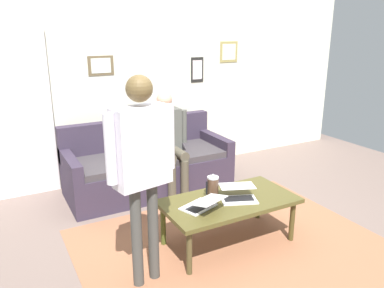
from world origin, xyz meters
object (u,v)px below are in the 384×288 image
(couch, at_px, (148,167))
(french_press, at_px, (213,187))
(coffee_table, at_px, (229,204))
(person_standing, at_px, (142,157))
(laptop_center, at_px, (202,204))
(person_seated, at_px, (168,138))
(laptop_left, at_px, (238,195))
(interior_door, at_px, (16,115))

(couch, relative_size, french_press, 8.80)
(couch, xyz_separation_m, coffee_table, (-0.19, 1.58, 0.11))
(coffee_table, bearing_deg, couch, -83.08)
(couch, distance_m, person_standing, 2.05)
(laptop_center, xyz_separation_m, person_seated, (-0.32, -1.40, 0.23))
(laptop_left, xyz_separation_m, french_press, (0.18, -0.16, 0.06))
(coffee_table, bearing_deg, laptop_center, 8.45)
(person_standing, bearing_deg, couch, -112.60)
(person_standing, relative_size, person_seated, 1.33)
(interior_door, height_order, person_seated, interior_door)
(french_press, bearing_deg, interior_door, -53.14)
(couch, height_order, laptop_center, couch)
(couch, distance_m, laptop_center, 1.64)
(interior_door, relative_size, couch, 1.00)
(coffee_table, relative_size, laptop_center, 3.12)
(person_standing, bearing_deg, interior_door, -73.35)
(interior_door, distance_m, laptop_center, 2.60)
(person_standing, bearing_deg, coffee_table, -169.33)
(coffee_table, height_order, person_standing, person_standing)
(interior_door, distance_m, person_seated, 1.82)
(couch, relative_size, laptop_center, 5.00)
(laptop_left, xyz_separation_m, person_seated, (0.09, -1.38, 0.23))
(person_standing, xyz_separation_m, person_seated, (-0.91, -1.52, -0.36))
(person_standing, height_order, person_seated, person_standing)
(coffee_table, xyz_separation_m, laptop_center, (0.32, 0.05, 0.09))
(interior_door, relative_size, person_standing, 1.21)
(laptop_left, distance_m, laptop_center, 0.41)
(couch, bearing_deg, interior_door, -21.78)
(coffee_table, bearing_deg, interior_door, -53.05)
(laptop_center, bearing_deg, interior_door, -59.55)
(laptop_left, height_order, person_seated, person_seated)
(couch, relative_size, coffee_table, 1.60)
(french_press, xyz_separation_m, person_standing, (0.82, 0.30, 0.53))
(laptop_left, bearing_deg, french_press, -41.64)
(interior_door, xyz_separation_m, couch, (-1.42, 0.57, -0.72))
(couch, bearing_deg, laptop_center, 85.34)
(laptop_left, distance_m, person_standing, 1.17)
(interior_door, xyz_separation_m, person_seated, (-1.61, 0.79, -0.30))
(french_press, bearing_deg, couch, -86.48)
(interior_door, height_order, couch, interior_door)
(couch, xyz_separation_m, french_press, (-0.09, 1.45, 0.26))
(laptop_left, bearing_deg, couch, -80.39)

